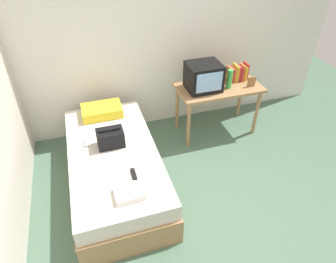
{
  "coord_description": "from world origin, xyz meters",
  "views": [
    {
      "loc": [
        -1.1,
        -1.77,
        2.7
      ],
      "look_at": [
        -0.24,
        0.96,
        0.52
      ],
      "focal_mm": 31.48,
      "sensor_mm": 36.0,
      "label": 1
    }
  ],
  "objects": [
    {
      "name": "bed",
      "position": [
        -0.95,
        0.8,
        0.26
      ],
      "size": [
        1.0,
        2.0,
        0.53
      ],
      "color": "#9E754C",
      "rests_on": "ground"
    },
    {
      "name": "wall_back",
      "position": [
        0.0,
        2.0,
        1.3
      ],
      "size": [
        5.2,
        0.1,
        2.6
      ],
      "primitive_type": "cube",
      "color": "silver",
      "rests_on": "ground"
    },
    {
      "name": "handbag",
      "position": [
        -0.94,
        0.9,
        0.63
      ],
      "size": [
        0.3,
        0.2,
        0.22
      ],
      "color": "black",
      "rests_on": "bed"
    },
    {
      "name": "picture_frame",
      "position": [
        1.06,
        1.32,
        0.81
      ],
      "size": [
        0.11,
        0.02,
        0.14
      ],
      "primitive_type": "cube",
      "color": "olive",
      "rests_on": "desk"
    },
    {
      "name": "remote_silver",
      "position": [
        -1.22,
        1.01,
        0.54
      ],
      "size": [
        0.04,
        0.14,
        0.02
      ],
      "primitive_type": "cube",
      "color": "#B7B7BC",
      "rests_on": "bed"
    },
    {
      "name": "tv",
      "position": [
        0.4,
        1.46,
        0.92
      ],
      "size": [
        0.44,
        0.39,
        0.36
      ],
      "color": "black",
      "rests_on": "desk"
    },
    {
      "name": "book_row",
      "position": [
        0.97,
        1.56,
        0.85
      ],
      "size": [
        0.27,
        0.17,
        0.24
      ],
      "color": "#CC7233",
      "rests_on": "desk"
    },
    {
      "name": "pillow",
      "position": [
        -0.96,
        1.55,
        0.59
      ],
      "size": [
        0.51,
        0.33,
        0.12
      ],
      "primitive_type": "cube",
      "color": "yellow",
      "rests_on": "bed"
    },
    {
      "name": "remote_dark",
      "position": [
        -0.8,
        0.36,
        0.54
      ],
      "size": [
        0.04,
        0.16,
        0.02
      ],
      "primitive_type": "cube",
      "color": "black",
      "rests_on": "bed"
    },
    {
      "name": "folded_towel",
      "position": [
        -0.89,
        0.11,
        0.56
      ],
      "size": [
        0.28,
        0.22,
        0.06
      ],
      "primitive_type": "cube",
      "color": "white",
      "rests_on": "bed"
    },
    {
      "name": "water_bottle",
      "position": [
        0.75,
        1.38,
        0.87
      ],
      "size": [
        0.07,
        0.07,
        0.26
      ],
      "primitive_type": "cylinder",
      "color": "green",
      "rests_on": "desk"
    },
    {
      "name": "desk",
      "position": [
        0.65,
        1.45,
        0.65
      ],
      "size": [
        1.16,
        0.6,
        0.74
      ],
      "color": "#9E754C",
      "rests_on": "ground"
    },
    {
      "name": "magazine",
      "position": [
        -1.0,
        0.49,
        0.53
      ],
      "size": [
        0.21,
        0.29,
        0.01
      ],
      "primitive_type": "cube",
      "color": "white",
      "rests_on": "bed"
    },
    {
      "name": "ground_plane",
      "position": [
        0.0,
        0.0,
        0.0
      ],
      "size": [
        8.0,
        8.0,
        0.0
      ],
      "primitive_type": "plane",
      "color": "#4C6B56"
    }
  ]
}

